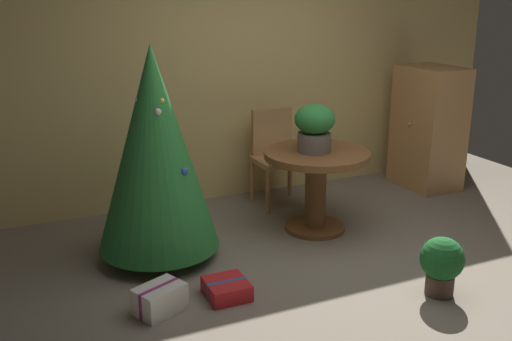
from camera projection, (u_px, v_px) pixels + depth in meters
ground_plane at (360, 281)px, 4.35m from camera, size 6.60×6.60×0.00m
back_wall_panel at (241, 69)px, 5.88m from camera, size 6.00×0.10×2.60m
round_dining_table at (316, 175)px, 5.13m from camera, size 0.92×0.92×0.72m
flower_vase at (315, 126)px, 5.00m from camera, size 0.34×0.34×0.41m
wooden_chair_far at (276, 151)px, 5.81m from camera, size 0.47×0.41×0.94m
holiday_tree at (155, 149)px, 4.47m from camera, size 0.95×0.95×1.69m
gift_box_red at (227, 289)px, 4.11m from camera, size 0.29×0.31×0.12m
gift_box_cream at (160, 299)px, 3.91m from camera, size 0.38×0.33×0.19m
wooden_cabinet at (428, 128)px, 6.28m from camera, size 0.52×0.69×1.29m
potted_plant at (442, 263)px, 4.09m from camera, size 0.31×0.31×0.42m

